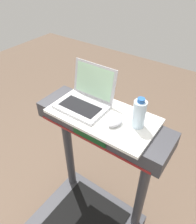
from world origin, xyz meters
name	(u,v)px	position (x,y,z in m)	size (l,w,h in m)	color
desk_board	(103,116)	(0.00, 0.70, 1.13)	(0.67, 0.36, 0.02)	white
laptop	(86,98)	(-0.15, 0.72, 1.19)	(0.32, 0.28, 0.24)	#B7B7BC
computer_mouse	(115,123)	(0.11, 0.66, 1.16)	(0.06, 0.10, 0.03)	#B2B2B7
water_bottle	(139,114)	(0.22, 0.73, 1.23)	(0.07, 0.07, 0.19)	silver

